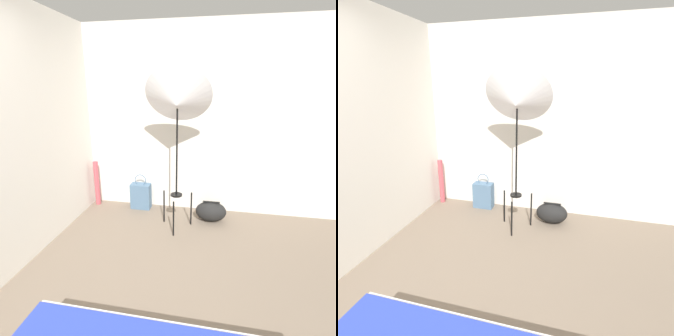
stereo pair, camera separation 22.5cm
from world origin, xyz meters
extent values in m
cube|color=silver|center=(0.00, 2.50, 1.30)|extent=(8.00, 0.05, 2.60)
cube|color=silver|center=(-1.46, 1.00, 1.30)|extent=(0.05, 8.00, 2.60)
cylinder|color=black|center=(-0.02, 1.66, 0.23)|extent=(0.02, 0.02, 0.46)
cylinder|color=black|center=(-0.20, 1.98, 0.23)|extent=(0.02, 0.02, 0.46)
cylinder|color=black|center=(0.16, 1.98, 0.23)|extent=(0.02, 0.02, 0.46)
cylinder|color=black|center=(-0.02, 1.87, 0.46)|extent=(0.15, 0.15, 0.02)
cylinder|color=black|center=(-0.02, 1.87, 1.05)|extent=(0.02, 0.02, 1.17)
cone|color=silver|center=(-0.02, 1.87, 1.63)|extent=(0.79, 0.62, 0.76)
cube|color=slate|center=(-0.64, 2.34, 0.19)|extent=(0.29, 0.16, 0.38)
torus|color=slate|center=(-0.64, 2.34, 0.45)|extent=(0.17, 0.01, 0.17)
ellipsoid|color=black|center=(0.42, 2.14, 0.14)|extent=(0.42, 0.27, 0.27)
cube|color=black|center=(0.42, 2.14, 0.28)|extent=(0.23, 0.04, 0.01)
cylinder|color=#BC4C56|center=(-1.34, 2.34, 0.35)|extent=(0.08, 0.08, 0.69)
camera|label=1|loc=(0.45, -1.17, 1.79)|focal=28.00mm
camera|label=2|loc=(0.67, -1.11, 1.79)|focal=28.00mm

